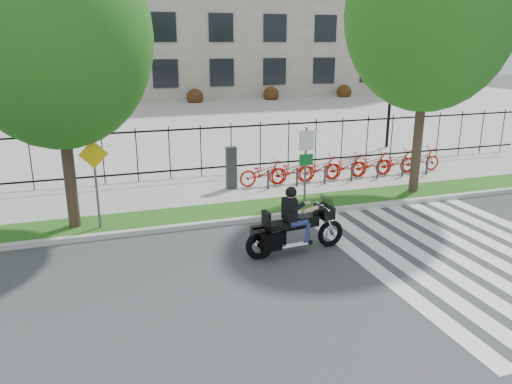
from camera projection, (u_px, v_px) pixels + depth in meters
name	position (u px, v px, depth m)	size (l,w,h in m)	color
ground	(291.00, 284.00, 11.02)	(120.00, 120.00, 0.00)	#3E3E41
curb	(239.00, 221.00, 14.72)	(60.00, 0.20, 0.15)	#B5B2AA
grass_verge	(231.00, 212.00, 15.49)	(60.00, 1.50, 0.15)	#1E4912
sidewalk	(212.00, 190.00, 17.77)	(60.00, 3.50, 0.15)	gray
plaza	(152.00, 120.00, 33.73)	(80.00, 34.00, 0.10)	gray
crosswalk_stripes	(470.00, 256.00, 12.46)	(5.70, 8.00, 0.01)	silver
iron_fence	(201.00, 151.00, 19.05)	(30.00, 0.06, 2.00)	black
lamp_post_right	(391.00, 84.00, 23.99)	(1.06, 0.70, 4.25)	black
street_tree_1	(54.00, 37.00, 12.62)	(5.01, 5.01, 8.00)	#38281E
street_tree_2	(430.00, 14.00, 15.76)	(5.37, 5.37, 8.93)	#38281E
bike_share_station	(344.00, 166.00, 18.90)	(8.87, 0.85, 1.50)	#2D2D33
sign_pole_regulatory	(306.00, 157.00, 15.37)	(0.50, 0.09, 2.50)	#59595B
sign_pole_warning	(95.00, 173.00, 13.51)	(0.78, 0.09, 2.49)	#59595B
motorcycle_rider	(296.00, 226.00, 12.51)	(2.74, 0.85, 2.11)	black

